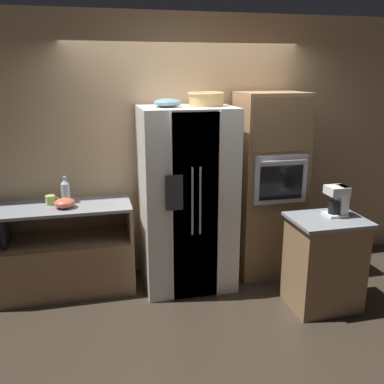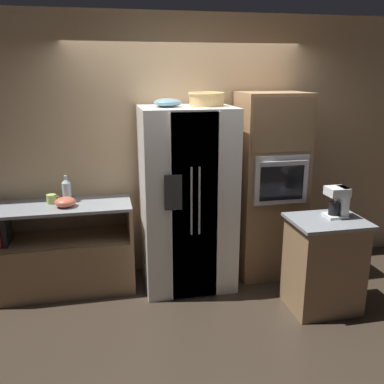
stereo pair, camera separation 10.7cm
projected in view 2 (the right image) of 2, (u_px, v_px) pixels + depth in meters
ground_plane at (195, 283)px, 4.63m from camera, size 20.00×20.00×0.00m
wall_back at (185, 148)px, 4.71m from camera, size 12.00×0.06×2.80m
counter_left at (62, 259)px, 4.43m from camera, size 1.43×0.58×0.92m
refrigerator at (187, 199)px, 4.42m from camera, size 0.92×0.82×1.88m
wall_oven at (269, 186)px, 4.67m from camera, size 0.69×0.68×2.00m
island_counter at (324, 264)px, 4.04m from camera, size 0.68×0.55×0.90m
wicker_basket at (207, 99)px, 4.20m from camera, size 0.36×0.36×0.13m
fruit_bowl at (168, 103)px, 4.10m from camera, size 0.27×0.27×0.08m
bottle_tall at (67, 190)px, 4.35m from camera, size 0.09×0.09×0.27m
mug at (52, 199)px, 4.31m from camera, size 0.13×0.10×0.09m
mixing_bowl at (65, 202)px, 4.20m from camera, size 0.20×0.20×0.10m
coffee_maker at (338, 201)px, 3.95m from camera, size 0.19×0.18×0.29m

